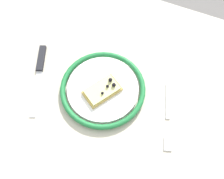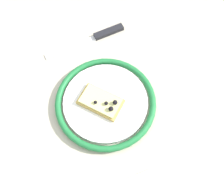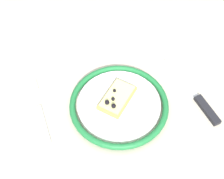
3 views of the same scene
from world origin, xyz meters
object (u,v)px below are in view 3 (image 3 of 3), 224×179
Objects in this scene: dining_table at (98,114)px; knife at (200,100)px; plate at (119,104)px; pizza_slice_near at (117,98)px; fork at (39,108)px.

knife reaches higher than dining_table.
pizza_slice_near is (-0.00, 0.01, 0.01)m from plate.
dining_table is at bearing 158.92° from pizza_slice_near.
plate is at bearing -28.73° from dining_table.
plate reaches higher than dining_table.
fork is at bearing -179.98° from knife.
plate is at bearing -178.51° from knife.
knife is 1.17× the size of fork.
pizza_slice_near is at bearing 178.51° from knife.
knife is 0.42m from fork.
pizza_slice_near reaches higher than dining_table.
pizza_slice_near is 0.20m from fork.
dining_table is 5.88× the size of fork.
fork is (-0.15, -0.03, 0.08)m from dining_table.
fork is (-0.20, -0.01, -0.02)m from pizza_slice_near.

